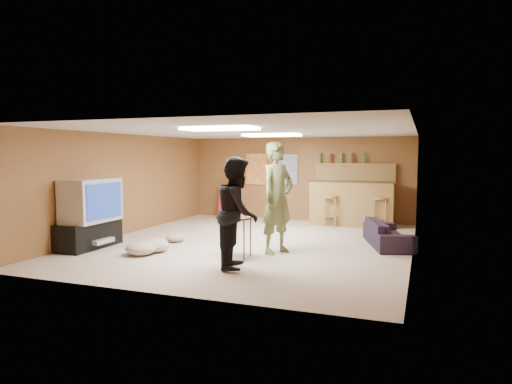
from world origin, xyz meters
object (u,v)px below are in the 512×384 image
(person_black, at_px, (238,212))
(sofa, at_px, (388,233))
(tv_body, at_px, (91,200))
(bar_counter, at_px, (352,203))
(person_olive, at_px, (277,198))
(tray_table, at_px, (236,237))

(person_black, bearing_deg, sofa, -53.20)
(tv_body, xyz_separation_m, bar_counter, (4.15, 4.45, -0.35))
(tv_body, xyz_separation_m, person_olive, (3.38, 0.81, 0.09))
(person_olive, height_order, person_black, person_olive)
(tv_body, height_order, sofa, tv_body)
(tray_table, bearing_deg, bar_counter, 72.93)
(bar_counter, height_order, person_olive, person_olive)
(person_black, bearing_deg, tray_table, 11.07)
(person_olive, relative_size, tray_table, 2.79)
(person_black, height_order, sofa, person_black)
(bar_counter, bearing_deg, person_olive, -101.88)
(sofa, bearing_deg, person_black, 123.66)
(tv_body, bearing_deg, person_olive, 13.42)
(person_olive, relative_size, person_black, 1.15)
(person_olive, bearing_deg, sofa, -29.55)
(person_black, distance_m, sofa, 3.31)
(sofa, bearing_deg, tv_body, 95.29)
(bar_counter, distance_m, sofa, 2.56)
(tv_body, xyz_separation_m, sofa, (5.19, 2.13, -0.66))
(tv_body, relative_size, sofa, 0.66)
(tray_table, bearing_deg, tv_body, -175.89)
(person_olive, distance_m, tray_table, 1.03)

